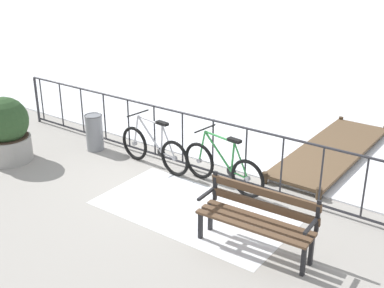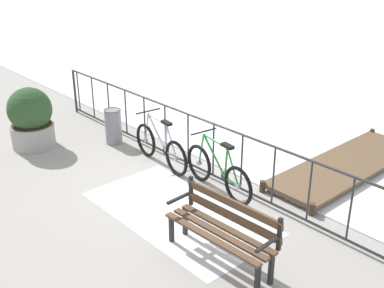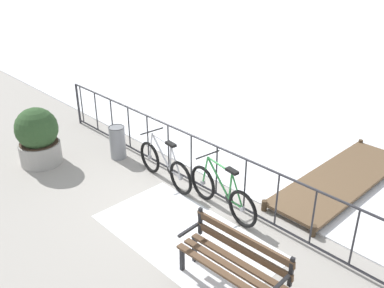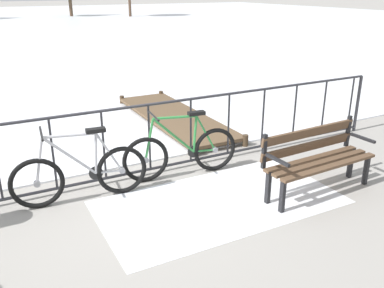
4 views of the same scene
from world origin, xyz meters
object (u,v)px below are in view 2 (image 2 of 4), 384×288
Objects in this scene: bicycle_second at (160,147)px; trash_bin at (113,126)px; bicycle_near_railing at (218,172)px; planter_with_shrub at (31,118)px; park_bench at (224,225)px.

trash_bin is at bearing -177.73° from bicycle_second.
planter_with_shrub is (-3.89, -1.45, 0.24)m from bicycle_near_railing.
bicycle_second is 1.37× the size of planter_with_shrub.
planter_with_shrub is (-5.25, -0.22, 0.10)m from park_bench.
planter_with_shrub is at bearing -150.44° from bicycle_second.
bicycle_near_railing and bicycle_second have the same top height.
bicycle_second is 2.33× the size of trash_bin.
bicycle_near_railing is at bearing 2.73° from bicycle_second.
bicycle_near_railing is 1.05× the size of park_bench.
bicycle_near_railing is at bearing 20.49° from planter_with_shrub.
bicycle_near_railing is 2.95m from trash_bin.
park_bench reaches higher than trash_bin.
park_bench is 4.44m from trash_bin.
planter_with_shrub reaches higher than park_bench.
park_bench is (1.36, -1.23, 0.14)m from bicycle_near_railing.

